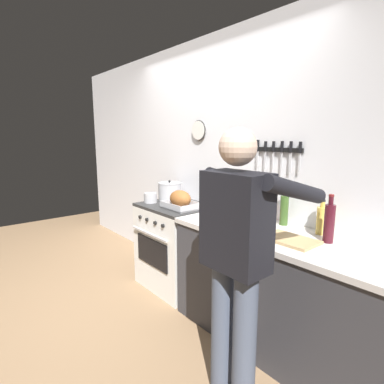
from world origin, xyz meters
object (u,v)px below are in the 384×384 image
at_px(stock_pot, 170,191).
at_px(bottle_olive_oil, 284,209).
at_px(stove, 177,246).
at_px(roasting_pan, 180,200).
at_px(bottle_soy_sauce, 241,206).
at_px(saucepan, 151,198).
at_px(bottle_wine_red, 329,222).
at_px(bottle_cooking_oil, 321,220).
at_px(bottle_hot_sauce, 268,215).
at_px(bottle_vinegar, 218,203).
at_px(person_cook, 238,252).
at_px(cutting_board, 290,240).

xyz_separation_m(stock_pot, bottle_olive_oil, (1.42, 0.12, 0.03)).
distance_m(stove, roasting_pan, 0.56).
height_order(bottle_soy_sauce, bottle_olive_oil, bottle_olive_oil).
bearing_deg(roasting_pan, stock_pot, 157.39).
distance_m(roasting_pan, saucepan, 0.43).
xyz_separation_m(bottle_wine_red, bottle_cooking_oil, (-0.12, 0.13, -0.03)).
bearing_deg(bottle_hot_sauce, bottle_vinegar, -169.78).
bearing_deg(roasting_pan, saucepan, -169.45).
height_order(saucepan, bottle_soy_sauce, bottle_soy_sauce).
bearing_deg(stock_pot, bottle_soy_sauce, 4.44).
bearing_deg(bottle_cooking_oil, roasting_pan, -167.16).
distance_m(bottle_olive_oil, bottle_cooking_oil, 0.32).
distance_m(person_cook, bottle_vinegar, 1.11).
bearing_deg(cutting_board, saucepan, -177.78).
bearing_deg(bottle_cooking_oil, bottle_soy_sauce, -176.73).
xyz_separation_m(cutting_board, bottle_vinegar, (-0.87, 0.16, 0.09)).
bearing_deg(saucepan, bottle_cooking_oil, 12.28).
bearing_deg(bottle_soy_sauce, person_cook, -49.51).
bearing_deg(bottle_vinegar, saucepan, -164.33).
xyz_separation_m(roasting_pan, bottle_soy_sauce, (0.57, 0.26, 0.00)).
xyz_separation_m(saucepan, bottle_wine_red, (1.86, 0.24, 0.09)).
xyz_separation_m(bottle_vinegar, bottle_olive_oil, (0.61, 0.15, 0.03)).
bearing_deg(roasting_pan, bottle_cooking_oil, 12.84).
bearing_deg(bottle_cooking_oil, stove, -170.90).
xyz_separation_m(saucepan, bottle_vinegar, (0.81, 0.23, 0.05)).
xyz_separation_m(stove, bottle_wine_red, (1.58, 0.10, 0.59)).
relative_size(roasting_pan, bottle_hot_sauce, 2.00).
xyz_separation_m(person_cook, bottle_vinegar, (-0.87, 0.69, 0.05)).
bearing_deg(cutting_board, stock_pot, 173.46).
bearing_deg(cutting_board, bottle_soy_sauce, 158.56).
height_order(saucepan, bottle_wine_red, bottle_wine_red).
distance_m(stove, bottle_vinegar, 0.77).
distance_m(bottle_soy_sauce, bottle_cooking_oil, 0.74).
bearing_deg(stove, stock_pot, 157.65).
bearing_deg(bottle_hot_sauce, saucepan, -166.39).
distance_m(bottle_wine_red, bottle_cooking_oil, 0.19).
relative_size(stove, cutting_board, 2.50).
xyz_separation_m(stove, stock_pot, (-0.28, 0.11, 0.55)).
height_order(bottle_olive_oil, bottle_cooking_oil, bottle_olive_oil).
height_order(stove, stock_pot, stock_pot).
distance_m(stove, bottle_soy_sauce, 0.92).
distance_m(stock_pot, saucepan, 0.26).
bearing_deg(bottle_vinegar, bottle_hot_sauce, 10.22).
relative_size(roasting_pan, bottle_vinegar, 1.45).
bearing_deg(bottle_wine_red, stock_pot, 179.54).
bearing_deg(stove, bottle_cooking_oil, 9.10).
height_order(stove, bottle_hot_sauce, bottle_hot_sauce).
height_order(person_cook, bottle_vinegar, person_cook).
relative_size(person_cook, bottle_olive_oil, 5.39).
distance_m(roasting_pan, bottle_vinegar, 0.41).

